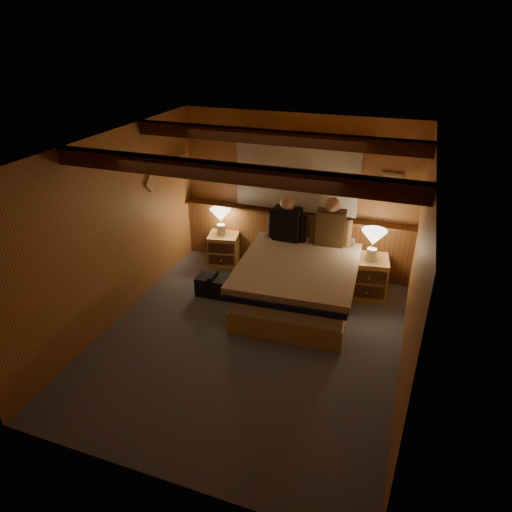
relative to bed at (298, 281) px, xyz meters
The scene contains 19 objects.
floor 1.11m from the bed, 109.53° to the right, with size 4.20×4.20×0.00m, color #4C515A.
ceiling 2.31m from the bed, 109.53° to the right, with size 4.20×4.20×0.00m, color #DF9353.
wall_back 1.44m from the bed, 107.77° to the left, with size 3.60×3.60×0.00m, color #BE7844.
wall_left 2.52m from the bed, 155.16° to the right, with size 4.20×4.20×0.00m, color #BE7844.
wall_right 1.95m from the bed, 34.57° to the right, with size 4.20×4.20×0.00m, color #BE7844.
wall_front 3.23m from the bed, 96.51° to the right, with size 3.60×3.60×0.00m, color #BE7844.
wainscot 1.11m from the bed, 108.79° to the left, with size 3.60×0.23×0.94m.
curtain_window 1.60m from the bed, 108.89° to the left, with size 2.18×0.09×1.11m.
ceiling_beams 2.16m from the bed, 112.66° to the right, with size 3.60×1.65×0.16m.
coat_rail 2.52m from the bed, 164.39° to the left, with size 0.05×0.55×0.24m.
framed_print 1.90m from the bed, 47.32° to the left, with size 0.30×0.04×0.25m.
bed is the anchor object (origin of this frame).
nightstand_left 1.64m from the bed, 151.98° to the left, with size 0.54×0.50×0.51m.
nightstand_right 1.04m from the bed, 32.89° to the left, with size 0.60×0.55×0.58m.
lamp_left 1.74m from the bed, 152.36° to the left, with size 0.33×0.33×0.43m.
lamp_right 1.17m from the bed, 30.38° to the left, with size 0.34×0.34×0.45m.
person_left 0.93m from the bed, 120.29° to the left, with size 0.58×0.24×0.70m.
person_right 0.94m from the bed, 67.39° to the left, with size 0.60×0.27×0.73m.
duffel_bag 1.24m from the bed, behind, with size 0.48×0.30×0.34m.
Camera 1 is at (1.62, -4.30, 3.52)m, focal length 32.00 mm.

